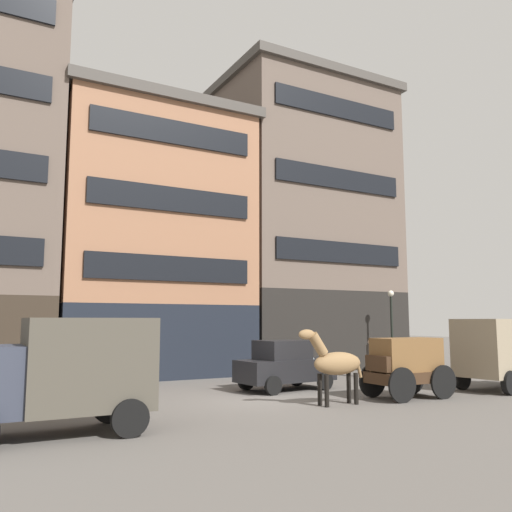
{
  "coord_description": "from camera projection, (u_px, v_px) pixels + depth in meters",
  "views": [
    {
      "loc": [
        -8.63,
        -15.43,
        2.56
      ],
      "look_at": [
        1.04,
        2.0,
        4.99
      ],
      "focal_mm": 37.23,
      "sensor_mm": 36.0,
      "label": 1
    }
  ],
  "objects": [
    {
      "name": "fire_hydrant_curbside",
      "position": [
        5.0,
        383.0,
        18.13
      ],
      "size": [
        0.24,
        0.24,
        0.83
      ],
      "color": "maroon",
      "rests_on": "ground_plane"
    },
    {
      "name": "cargo_wagon",
      "position": [
        406.0,
        363.0,
        17.69
      ],
      "size": [
        2.93,
        1.55,
        1.98
      ],
      "color": "#3D2819",
      "rests_on": "ground_plane"
    },
    {
      "name": "streetlamp_curbside",
      "position": [
        392.0,
        318.0,
        27.32
      ],
      "size": [
        0.32,
        0.32,
        4.12
      ],
      "color": "black",
      "rests_on": "ground_plane"
    },
    {
      "name": "ground_plane",
      "position": [
        258.0,
        400.0,
        17.24
      ],
      "size": [
        120.0,
        120.0,
        0.0
      ],
      "primitive_type": "plane",
      "color": "#605B56"
    },
    {
      "name": "pedestrian_officer",
      "position": [
        370.0,
        356.0,
        24.1
      ],
      "size": [
        0.44,
        0.44,
        1.79
      ],
      "color": "#38332D",
      "rests_on": "ground_plane"
    },
    {
      "name": "delivery_truck_near",
      "position": [
        62.0,
        371.0,
        12.02
      ],
      "size": [
        4.36,
        2.15,
        2.62
      ],
      "color": "#333847",
      "rests_on": "ground_plane"
    },
    {
      "name": "draft_horse",
      "position": [
        335.0,
        363.0,
        16.29
      ],
      "size": [
        2.35,
        0.63,
        2.3
      ],
      "color": "#937047",
      "rests_on": "ground_plane"
    },
    {
      "name": "building_center_right",
      "position": [
        303.0,
        222.0,
        31.08
      ],
      "size": [
        9.99,
        7.34,
        16.53
      ],
      "color": "black",
      "rests_on": "ground_plane"
    },
    {
      "name": "delivery_truck_far",
      "position": [
        504.0,
        351.0,
        19.98
      ],
      "size": [
        4.48,
        2.45,
        2.62
      ],
      "color": "#333847",
      "rests_on": "ground_plane"
    },
    {
      "name": "building_center_left",
      "position": [
        148.0,
        240.0,
        26.37
      ],
      "size": [
        9.38,
        7.34,
        13.05
      ],
      "color": "black",
      "rests_on": "ground_plane"
    },
    {
      "name": "sedan_light",
      "position": [
        285.0,
        365.0,
        19.74
      ],
      "size": [
        3.84,
        2.15,
        1.83
      ],
      "color": "black",
      "rests_on": "ground_plane"
    }
  ]
}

